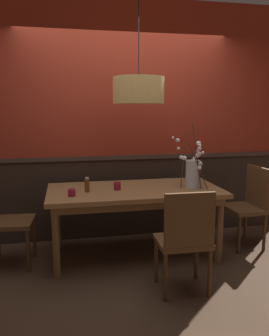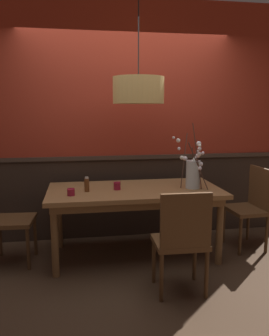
{
  "view_description": "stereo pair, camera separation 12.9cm",
  "coord_description": "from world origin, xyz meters",
  "px_view_note": "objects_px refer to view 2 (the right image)",
  "views": [
    {
      "loc": [
        -0.71,
        -3.5,
        1.6
      ],
      "look_at": [
        0.0,
        0.0,
        0.98
      ],
      "focal_mm": 36.36,
      "sensor_mm": 36.0,
      "label": 1
    },
    {
      "loc": [
        -0.58,
        -3.53,
        1.6
      ],
      "look_at": [
        0.0,
        0.0,
        0.98
      ],
      "focal_mm": 36.36,
      "sensor_mm": 36.0,
      "label": 2
    }
  ],
  "objects_px": {
    "dining_table": "(134,196)",
    "vase_with_blossoms": "(193,173)",
    "chair_far_side_right": "(144,189)",
    "candle_holder_nearer_center": "(117,186)",
    "chair_near_side_right": "(182,237)",
    "chair_head_east_end": "(252,203)",
    "candle_holder_nearer_edge": "(71,192)",
    "chair_head_west_end": "(5,216)",
    "condiment_bottle": "(87,185)",
    "pendant_lamp": "(138,90)"
  },
  "relations": [
    {
      "from": "chair_near_side_right",
      "to": "vase_with_blossoms",
      "type": "height_order",
      "value": "vase_with_blossoms"
    },
    {
      "from": "chair_far_side_right",
      "to": "candle_holder_nearer_center",
      "type": "relative_size",
      "value": 11.44
    },
    {
      "from": "chair_far_side_right",
      "to": "chair_near_side_right",
      "type": "bearing_deg",
      "value": -90.36
    },
    {
      "from": "chair_head_west_end",
      "to": "chair_far_side_right",
      "type": "distance_m",
      "value": 1.85
    },
    {
      "from": "chair_head_east_end",
      "to": "vase_with_blossoms",
      "type": "distance_m",
      "value": 0.85
    },
    {
      "from": "chair_head_east_end",
      "to": "candle_holder_nearer_edge",
      "type": "height_order",
      "value": "chair_head_east_end"
    },
    {
      "from": "vase_with_blossoms",
      "to": "pendant_lamp",
      "type": "relative_size",
      "value": 0.57
    },
    {
      "from": "chair_head_west_end",
      "to": "chair_far_side_right",
      "type": "bearing_deg",
      "value": 27.63
    },
    {
      "from": "dining_table",
      "to": "chair_far_side_right",
      "type": "xyz_separation_m",
      "value": [
        0.28,
        0.88,
        -0.15
      ]
    },
    {
      "from": "chair_head_west_end",
      "to": "candle_holder_nearer_center",
      "type": "bearing_deg",
      "value": -2.5
    },
    {
      "from": "vase_with_blossoms",
      "to": "candle_holder_nearer_center",
      "type": "bearing_deg",
      "value": 176.2
    },
    {
      "from": "chair_head_west_end",
      "to": "condiment_bottle",
      "type": "height_order",
      "value": "condiment_bottle"
    },
    {
      "from": "chair_far_side_right",
      "to": "candle_holder_nearer_center",
      "type": "distance_m",
      "value": 1.06
    },
    {
      "from": "pendant_lamp",
      "to": "chair_head_east_end",
      "type": "bearing_deg",
      "value": 2.26
    },
    {
      "from": "chair_near_side_right",
      "to": "pendant_lamp",
      "type": "relative_size",
      "value": 0.76
    },
    {
      "from": "chair_head_east_end",
      "to": "candle_holder_nearer_center",
      "type": "bearing_deg",
      "value": -178.71
    },
    {
      "from": "pendant_lamp",
      "to": "candle_holder_nearer_center",
      "type": "bearing_deg",
      "value": 175.47
    },
    {
      "from": "condiment_bottle",
      "to": "candle_holder_nearer_center",
      "type": "bearing_deg",
      "value": 5.85
    },
    {
      "from": "candle_holder_nearer_edge",
      "to": "pendant_lamp",
      "type": "bearing_deg",
      "value": 12.59
    },
    {
      "from": "chair_head_west_end",
      "to": "vase_with_blossoms",
      "type": "relative_size",
      "value": 1.28
    },
    {
      "from": "dining_table",
      "to": "pendant_lamp",
      "type": "bearing_deg",
      "value": -52.62
    },
    {
      "from": "condiment_bottle",
      "to": "pendant_lamp",
      "type": "distance_m",
      "value": 1.1
    },
    {
      "from": "chair_near_side_right",
      "to": "vase_with_blossoms",
      "type": "relative_size",
      "value": 1.33
    },
    {
      "from": "dining_table",
      "to": "chair_near_side_right",
      "type": "height_order",
      "value": "chair_near_side_right"
    },
    {
      "from": "chair_head_east_end",
      "to": "condiment_bottle",
      "type": "bearing_deg",
      "value": -177.94
    },
    {
      "from": "vase_with_blossoms",
      "to": "condiment_bottle",
      "type": "height_order",
      "value": "vase_with_blossoms"
    },
    {
      "from": "chair_near_side_right",
      "to": "vase_with_blossoms",
      "type": "bearing_deg",
      "value": 65.69
    },
    {
      "from": "candle_holder_nearer_center",
      "to": "chair_far_side_right",
      "type": "bearing_deg",
      "value": 62.57
    },
    {
      "from": "candle_holder_nearer_center",
      "to": "condiment_bottle",
      "type": "relative_size",
      "value": 0.53
    },
    {
      "from": "vase_with_blossoms",
      "to": "pendant_lamp",
      "type": "xyz_separation_m",
      "value": [
        -0.59,
        0.04,
        0.86
      ]
    },
    {
      "from": "chair_near_side_right",
      "to": "vase_with_blossoms",
      "type": "distance_m",
      "value": 0.96
    },
    {
      "from": "dining_table",
      "to": "candle_holder_nearer_edge",
      "type": "xyz_separation_m",
      "value": [
        -0.67,
        -0.2,
        0.12
      ]
    },
    {
      "from": "chair_head_east_end",
      "to": "chair_near_side_right",
      "type": "relative_size",
      "value": 1.01
    },
    {
      "from": "chair_head_west_end",
      "to": "chair_near_side_right",
      "type": "height_order",
      "value": "chair_near_side_right"
    },
    {
      "from": "chair_head_east_end",
      "to": "candle_holder_nearer_edge",
      "type": "distance_m",
      "value": 2.07
    },
    {
      "from": "dining_table",
      "to": "candle_holder_nearer_edge",
      "type": "distance_m",
      "value": 0.71
    },
    {
      "from": "dining_table",
      "to": "candle_holder_nearer_edge",
      "type": "height_order",
      "value": "candle_holder_nearer_edge"
    },
    {
      "from": "chair_head_east_end",
      "to": "condiment_bottle",
      "type": "height_order",
      "value": "chair_head_east_end"
    },
    {
      "from": "chair_head_east_end",
      "to": "dining_table",
      "type": "bearing_deg",
      "value": -179.6
    },
    {
      "from": "pendant_lamp",
      "to": "chair_near_side_right",
      "type": "bearing_deg",
      "value": -74.0
    },
    {
      "from": "dining_table",
      "to": "candle_holder_nearer_edge",
      "type": "bearing_deg",
      "value": -163.34
    },
    {
      "from": "dining_table",
      "to": "vase_with_blossoms",
      "type": "bearing_deg",
      "value": -7.27
    },
    {
      "from": "chair_head_east_end",
      "to": "vase_with_blossoms",
      "type": "relative_size",
      "value": 1.34
    },
    {
      "from": "vase_with_blossoms",
      "to": "condiment_bottle",
      "type": "bearing_deg",
      "value": 178.91
    },
    {
      "from": "chair_head_west_end",
      "to": "chair_far_side_right",
      "type": "xyz_separation_m",
      "value": [
        1.64,
        0.86,
        0.02
      ]
    },
    {
      "from": "chair_near_side_right",
      "to": "dining_table",
      "type": "bearing_deg",
      "value": 107.25
    },
    {
      "from": "candle_holder_nearer_edge",
      "to": "condiment_bottle",
      "type": "distance_m",
      "value": 0.22
    },
    {
      "from": "chair_far_side_right",
      "to": "vase_with_blossoms",
      "type": "relative_size",
      "value": 1.33
    },
    {
      "from": "chair_head_west_end",
      "to": "chair_head_east_end",
      "type": "height_order",
      "value": "chair_head_east_end"
    },
    {
      "from": "dining_table",
      "to": "chair_head_east_end",
      "type": "height_order",
      "value": "chair_head_east_end"
    }
  ]
}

